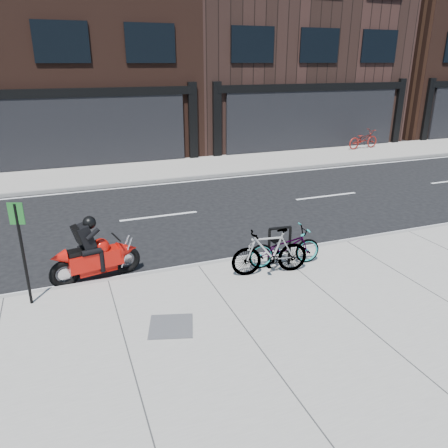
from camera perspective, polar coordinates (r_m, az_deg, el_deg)
name	(u,v)px	position (r m, az deg, el deg)	size (l,w,h in m)	color
ground	(176,240)	(11.72, -6.28, -2.04)	(120.00, 120.00, 0.00)	black
sidewalk_near	(254,344)	(7.53, 3.93, -15.32)	(60.00, 6.00, 0.13)	gray
sidewalk_far	(128,173)	(18.97, -12.38, 6.58)	(60.00, 3.50, 0.13)	gray
building_center	(53,0)	(25.18, -21.47, 25.55)	(12.00, 10.00, 14.50)	black
building_mideast	(274,29)	(28.08, 6.49, 23.98)	(12.00, 10.00, 12.50)	black
building_east	(433,29)	(35.17, 25.64, 21.94)	(10.00, 10.00, 13.00)	black
bike_rack	(280,243)	(9.79, 7.27, -2.46)	(0.56, 0.11, 0.93)	black
bicycle_front	(284,247)	(9.86, 7.90, -2.97)	(0.59, 1.69, 0.89)	gray
bicycle_rear	(270,252)	(9.41, 6.00, -3.63)	(0.48, 1.69, 1.02)	gray
motorcycle	(99,253)	(9.75, -16.00, -3.72)	(1.97, 0.67, 1.48)	black
bicycle_far	(363,139)	(24.56, 17.73, 10.50)	(0.65, 1.87, 0.98)	maroon
utility_grate	(171,326)	(7.85, -6.93, -13.10)	(0.75, 0.75, 0.01)	#57575A
sign_post	(22,245)	(8.74, -24.92, -2.52)	(0.26, 0.11, 2.01)	black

